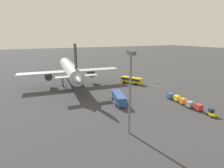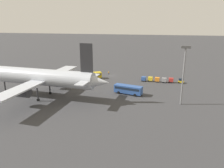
{
  "view_description": "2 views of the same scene",
  "coord_description": "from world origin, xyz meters",
  "px_view_note": "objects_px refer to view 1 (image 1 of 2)",
  "views": [
    {
      "loc": [
        -60.75,
        51.88,
        21.63
      ],
      "look_at": [
        -0.83,
        23.51,
        3.63
      ],
      "focal_mm": 28.0,
      "sensor_mm": 36.0,
      "label": 1
    },
    {
      "loc": [
        -21.18,
        101.66,
        26.37
      ],
      "look_at": [
        -5.23,
        24.12,
        2.86
      ],
      "focal_mm": 35.0,
      "sensor_mm": 36.0,
      "label": 2
    }
  ],
  "objects_px": {
    "airplane": "(70,69)",
    "baggage_tug": "(212,113)",
    "cargo_cart_yellow": "(177,98)",
    "shuttle_bus_far": "(119,97)",
    "cargo_cart_red": "(199,107)",
    "shuttle_bus_near": "(131,80)",
    "cargo_cart_blue": "(170,96)",
    "worker_person": "(157,83)",
    "cargo_cart_grey": "(190,104)",
    "cargo_cart_orange": "(183,101)"
  },
  "relations": [
    {
      "from": "cargo_cart_yellow",
      "to": "worker_person",
      "type": "bearing_deg",
      "value": -22.7
    },
    {
      "from": "cargo_cart_grey",
      "to": "cargo_cart_orange",
      "type": "bearing_deg",
      "value": -4.89
    },
    {
      "from": "shuttle_bus_near",
      "to": "cargo_cart_orange",
      "type": "distance_m",
      "value": 30.16
    },
    {
      "from": "shuttle_bus_far",
      "to": "cargo_cart_grey",
      "type": "distance_m",
      "value": 22.52
    },
    {
      "from": "shuttle_bus_near",
      "to": "cargo_cart_blue",
      "type": "distance_m",
      "value": 24.28
    },
    {
      "from": "worker_person",
      "to": "cargo_cart_yellow",
      "type": "bearing_deg",
      "value": 157.3
    },
    {
      "from": "shuttle_bus_far",
      "to": "baggage_tug",
      "type": "height_order",
      "value": "shuttle_bus_far"
    },
    {
      "from": "shuttle_bus_far",
      "to": "cargo_cart_red",
      "type": "distance_m",
      "value": 24.7
    },
    {
      "from": "airplane",
      "to": "shuttle_bus_near",
      "type": "relative_size",
      "value": 4.99
    },
    {
      "from": "baggage_tug",
      "to": "cargo_cart_orange",
      "type": "distance_m",
      "value": 10.0
    },
    {
      "from": "cargo_cart_grey",
      "to": "cargo_cart_yellow",
      "type": "xyz_separation_m",
      "value": [
        5.89,
        -0.56,
        0.0
      ]
    },
    {
      "from": "airplane",
      "to": "cargo_cart_orange",
      "type": "height_order",
      "value": "airplane"
    },
    {
      "from": "shuttle_bus_far",
      "to": "shuttle_bus_near",
      "type": "bearing_deg",
      "value": -26.25
    },
    {
      "from": "worker_person",
      "to": "baggage_tug",
      "type": "bearing_deg",
      "value": 165.73
    },
    {
      "from": "shuttle_bus_near",
      "to": "cargo_cart_red",
      "type": "bearing_deg",
      "value": 151.77
    },
    {
      "from": "airplane",
      "to": "cargo_cart_red",
      "type": "distance_m",
      "value": 54.29
    },
    {
      "from": "cargo_cart_orange",
      "to": "cargo_cart_yellow",
      "type": "relative_size",
      "value": 1.0
    },
    {
      "from": "shuttle_bus_near",
      "to": "airplane",
      "type": "bearing_deg",
      "value": 38.88
    },
    {
      "from": "airplane",
      "to": "worker_person",
      "type": "bearing_deg",
      "value": -109.25
    },
    {
      "from": "cargo_cart_grey",
      "to": "cargo_cart_yellow",
      "type": "distance_m",
      "value": 5.92
    },
    {
      "from": "baggage_tug",
      "to": "cargo_cart_yellow",
      "type": "xyz_separation_m",
      "value": [
        12.94,
        0.11,
        0.25
      ]
    },
    {
      "from": "cargo_cart_orange",
      "to": "cargo_cart_blue",
      "type": "xyz_separation_m",
      "value": [
        5.89,
        -0.1,
        0.0
      ]
    },
    {
      "from": "airplane",
      "to": "baggage_tug",
      "type": "xyz_separation_m",
      "value": [
        -50.12,
        -28.37,
        -6.34
      ]
    },
    {
      "from": "shuttle_bus_near",
      "to": "baggage_tug",
      "type": "xyz_separation_m",
      "value": [
        -40.11,
        -1.69,
        -0.89
      ]
    },
    {
      "from": "cargo_cart_blue",
      "to": "cargo_cart_red",
      "type": "bearing_deg",
      "value": -179.59
    },
    {
      "from": "shuttle_bus_near",
      "to": "cargo_cart_red",
      "type": "distance_m",
      "value": 36.05
    },
    {
      "from": "baggage_tug",
      "to": "worker_person",
      "type": "relative_size",
      "value": 1.53
    },
    {
      "from": "shuttle_bus_far",
      "to": "cargo_cart_grey",
      "type": "xyz_separation_m",
      "value": [
        -13.26,
        -18.18,
        -0.76
      ]
    },
    {
      "from": "cargo_cart_orange",
      "to": "cargo_cart_blue",
      "type": "height_order",
      "value": "same"
    },
    {
      "from": "cargo_cart_yellow",
      "to": "shuttle_bus_far",
      "type": "bearing_deg",
      "value": 68.54
    },
    {
      "from": "cargo_cart_orange",
      "to": "shuttle_bus_near",
      "type": "bearing_deg",
      "value": 2.42
    },
    {
      "from": "shuttle_bus_far",
      "to": "cargo_cart_orange",
      "type": "bearing_deg",
      "value": -104.57
    },
    {
      "from": "airplane",
      "to": "baggage_tug",
      "type": "distance_m",
      "value": 57.94
    },
    {
      "from": "cargo_cart_yellow",
      "to": "cargo_cart_blue",
      "type": "height_order",
      "value": "same"
    },
    {
      "from": "cargo_cart_grey",
      "to": "cargo_cart_blue",
      "type": "distance_m",
      "value": 8.84
    },
    {
      "from": "airplane",
      "to": "shuttle_bus_near",
      "type": "height_order",
      "value": "airplane"
    },
    {
      "from": "airplane",
      "to": "baggage_tug",
      "type": "relative_size",
      "value": 19.31
    },
    {
      "from": "airplane",
      "to": "shuttle_bus_far",
      "type": "relative_size",
      "value": 4.78
    },
    {
      "from": "shuttle_bus_near",
      "to": "cargo_cart_orange",
      "type": "xyz_separation_m",
      "value": [
        -30.12,
        -1.28,
        -0.64
      ]
    },
    {
      "from": "baggage_tug",
      "to": "cargo_cart_grey",
      "type": "bearing_deg",
      "value": 20.46
    },
    {
      "from": "cargo_cart_yellow",
      "to": "airplane",
      "type": "bearing_deg",
      "value": 37.23
    },
    {
      "from": "baggage_tug",
      "to": "cargo_cart_blue",
      "type": "relative_size",
      "value": 1.22
    },
    {
      "from": "cargo_cart_red",
      "to": "cargo_cart_yellow",
      "type": "bearing_deg",
      "value": -0.81
    },
    {
      "from": "worker_person",
      "to": "cargo_cart_yellow",
      "type": "relative_size",
      "value": 0.8
    },
    {
      "from": "shuttle_bus_near",
      "to": "cargo_cart_blue",
      "type": "height_order",
      "value": "shuttle_bus_near"
    },
    {
      "from": "shuttle_bus_near",
      "to": "worker_person",
      "type": "bearing_deg",
      "value": -152.85
    },
    {
      "from": "cargo_cart_grey",
      "to": "airplane",
      "type": "bearing_deg",
      "value": 32.74
    },
    {
      "from": "cargo_cart_blue",
      "to": "shuttle_bus_far",
      "type": "bearing_deg",
      "value": 76.57
    },
    {
      "from": "worker_person",
      "to": "cargo_cart_grey",
      "type": "relative_size",
      "value": 0.8
    },
    {
      "from": "shuttle_bus_far",
      "to": "baggage_tug",
      "type": "relative_size",
      "value": 4.04
    }
  ]
}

